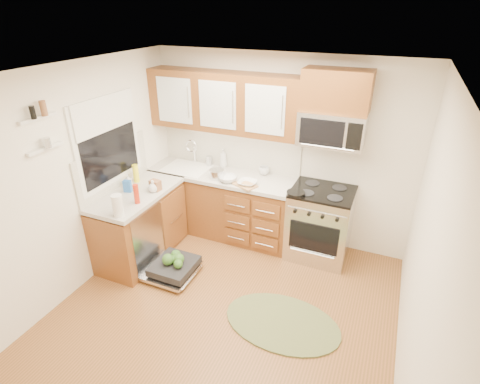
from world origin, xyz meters
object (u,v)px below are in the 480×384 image
at_px(bowl_b, 228,179).
at_px(cup, 264,171).
at_px(upper_cabinets, 224,102).
at_px(rug, 282,323).
at_px(range, 320,223).
at_px(cutting_board, 245,185).
at_px(paper_towel_roll, 118,206).
at_px(skillet, 296,193).
at_px(dishwasher, 172,268).
at_px(microwave, 332,129).
at_px(sink, 187,176).
at_px(stock_pot, 217,174).
at_px(bowl_a, 247,183).

distance_m(bowl_b, cup, 0.54).
distance_m(upper_cabinets, rug, 2.75).
bearing_deg(range, cutting_board, -167.58).
bearing_deg(paper_towel_roll, skillet, 36.03).
bearing_deg(rug, dishwasher, 171.48).
bearing_deg(bowl_b, microwave, 13.93).
bearing_deg(upper_cabinets, sink, -163.55).
height_order(dishwasher, rug, dishwasher).
relative_size(range, stock_pot, 4.75).
xyz_separation_m(range, dishwasher, (-1.54, -1.13, -0.38)).
height_order(paper_towel_roll, cup, paper_towel_roll).
distance_m(paper_towel_roll, bowl_a, 1.62).
relative_size(microwave, dishwasher, 1.09).
bearing_deg(dishwasher, sink, 109.20).
distance_m(range, rug, 1.43).
height_order(rug, cup, cup).
xyz_separation_m(sink, paper_towel_roll, (0.00, -1.44, 0.25)).
distance_m(paper_towel_roll, bowl_b, 1.46).
height_order(dishwasher, cup, cup).
bearing_deg(range, dishwasher, -143.73).
distance_m(range, microwave, 1.23).
relative_size(sink, dishwasher, 0.89).
xyz_separation_m(range, microwave, (0.00, 0.12, 1.23)).
relative_size(dishwasher, cup, 5.09).
distance_m(upper_cabinets, skillet, 1.50).
bearing_deg(cup, paper_towel_roll, -122.81).
xyz_separation_m(cutting_board, cup, (0.10, 0.43, 0.04)).
height_order(microwave, cup, microwave).
bearing_deg(microwave, stock_pot, -169.36).
xyz_separation_m(upper_cabinets, cutting_board, (0.45, -0.35, -0.94)).
relative_size(sink, bowl_b, 2.61).
height_order(microwave, paper_towel_roll, microwave).
xyz_separation_m(dishwasher, rug, (1.49, -0.22, -0.09)).
bearing_deg(rug, cup, 117.05).
distance_m(rug, paper_towel_roll, 2.15).
bearing_deg(range, stock_pot, -174.21).
height_order(range, dishwasher, range).
relative_size(cutting_board, bowl_b, 1.24).
bearing_deg(upper_cabinets, paper_towel_roll, -108.22).
bearing_deg(skillet, microwave, 52.88).
height_order(microwave, skillet, microwave).
bearing_deg(range, bowl_a, -169.10).
distance_m(dishwasher, rug, 1.51).
bearing_deg(skillet, dishwasher, -145.07).
relative_size(cutting_board, bowl_a, 1.24).
distance_m(dishwasher, bowl_a, 1.41).
bearing_deg(microwave, paper_towel_roll, -140.87).
relative_size(dishwasher, paper_towel_roll, 2.75).
bearing_deg(stock_pot, upper_cabinets, 93.21).
xyz_separation_m(sink, rug, (1.88, -1.34, -0.79)).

